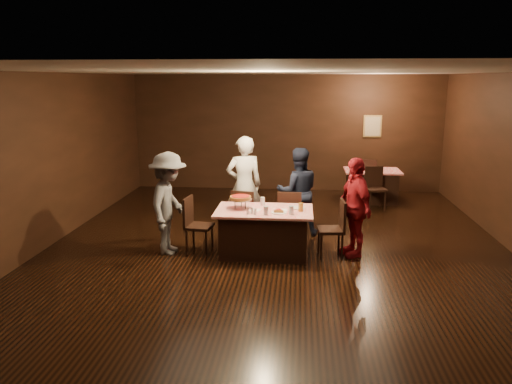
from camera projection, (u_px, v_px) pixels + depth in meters
room at (277, 126)px, 8.03m from camera, size 10.00×10.04×3.02m
main_table at (264, 232)px, 8.33m from camera, size 1.60×1.00×0.77m
back_table at (371, 186)px, 11.93m from camera, size 1.30×0.90×0.77m
chair_far_left at (245, 214)px, 9.07m from camera, size 0.49×0.49×0.95m
chair_far_right at (289, 215)px, 9.00m from camera, size 0.42×0.42×0.95m
chair_end_left at (199, 225)px, 8.41m from camera, size 0.47×0.47×0.95m
chair_end_right at (331, 229)px, 8.21m from camera, size 0.46×0.46×0.95m
chair_back_near at (376, 188)px, 11.23m from camera, size 0.49×0.49×0.95m
chair_back_far at (368, 177)px, 12.49m from camera, size 0.51×0.51×0.95m
diner_white_jacket at (244, 185)px, 9.38m from camera, size 0.78×0.63×1.86m
diner_navy_hoodie at (298, 192)px, 9.31m from camera, size 0.89×0.75×1.65m
diner_grey_knit at (169, 203)px, 8.29m from camera, size 0.68×1.13×1.72m
diner_red_shirt at (355, 207)px, 8.20m from camera, size 0.72×1.05×1.65m
pizza_stand at (241, 198)px, 8.29m from camera, size 0.38×0.38×0.22m
plate_with_slice at (279, 211)px, 8.04m from camera, size 0.25×0.25×0.06m
plate_empty at (298, 208)px, 8.34m from camera, size 0.25×0.25×0.01m
glass_front_left at (266, 210)px, 7.93m from camera, size 0.08×0.08×0.14m
glass_front_right at (291, 210)px, 7.94m from camera, size 0.08×0.08×0.14m
glass_amber at (301, 207)px, 8.13m from camera, size 0.08×0.08×0.14m
glass_back at (263, 201)px, 8.52m from camera, size 0.08×0.08×0.14m
condiments at (252, 211)px, 7.97m from camera, size 0.17×0.10×0.09m
napkin_center at (282, 210)px, 8.22m from camera, size 0.19×0.19×0.01m
napkin_left at (255, 210)px, 8.21m from camera, size 0.21×0.21×0.01m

